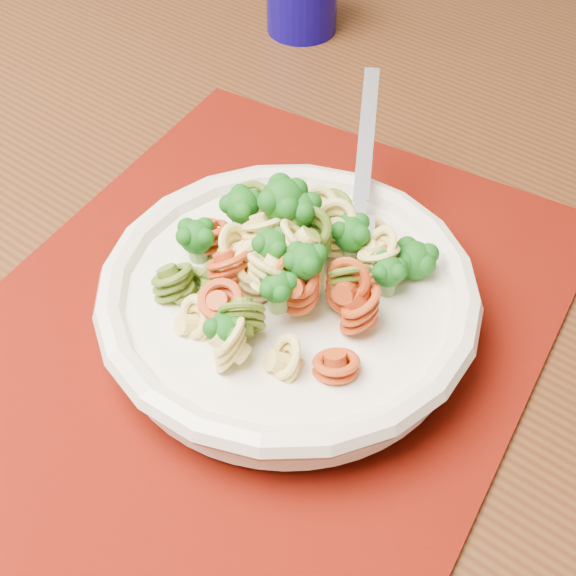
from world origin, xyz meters
TOP-DOWN VIEW (x-y plane):
  - dining_table at (0.57, -0.30)m, footprint 1.81×1.53m
  - placemat at (0.59, -0.43)m, footprint 0.58×0.54m
  - pasta_bowl at (0.62, -0.44)m, footprint 0.25×0.25m
  - pasta_broccoli_heap at (0.62, -0.44)m, footprint 0.21×0.21m
  - fork at (0.68, -0.43)m, footprint 0.13×0.16m

SIDE VIEW (x-z plane):
  - dining_table at x=0.57m, z-range 0.27..0.97m
  - placemat at x=0.59m, z-range 0.70..0.71m
  - pasta_bowl at x=0.62m, z-range 0.71..0.76m
  - fork at x=0.68m, z-range 0.71..0.79m
  - pasta_broccoli_heap at x=0.62m, z-range 0.72..0.78m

